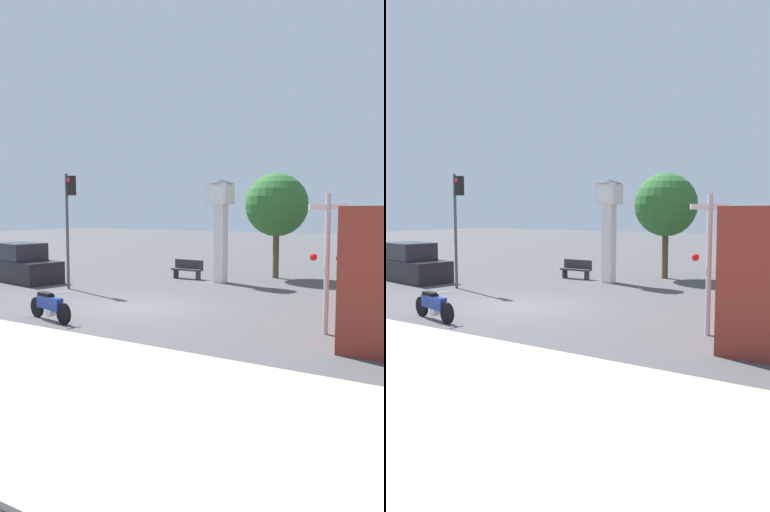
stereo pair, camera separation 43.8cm
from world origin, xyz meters
The scene contains 8 objects.
ground_plane centered at (0.00, 0.00, 0.00)m, with size 120.00×120.00×0.00m, color #4C4C4F.
motorcycle centered at (-0.86, -3.04, 0.45)m, with size 2.09×0.62×0.93m.
clock_tower centered at (-0.36, 6.81, 3.14)m, with size 1.13×1.13×4.75m.
traffic_light centered at (-4.83, 1.74, 3.30)m, with size 0.50×0.35×4.85m.
railroad_crossing_signal centered at (6.72, -0.36, 2.05)m, with size 0.90×0.82×3.75m.
street_tree centered at (1.23, 9.59, 3.59)m, with size 3.08×3.08×5.15m.
bench centered at (-2.33, 7.09, 0.49)m, with size 1.60×0.44×0.92m.
parked_car centered at (-8.53, 2.27, 0.75)m, with size 4.44×2.48×1.80m.
Camera 2 is at (10.94, -13.13, 3.28)m, focal length 35.00 mm.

